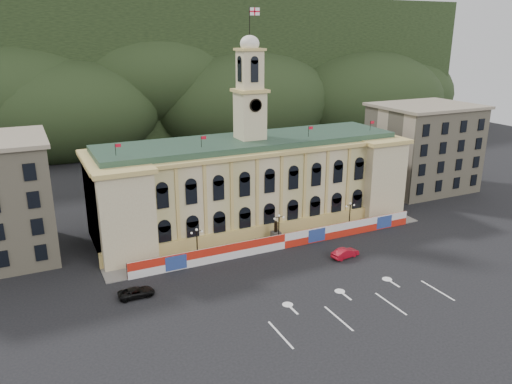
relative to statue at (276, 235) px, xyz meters
name	(u,v)px	position (x,y,z in m)	size (l,w,h in m)	color
ground	(338,290)	(0.00, -18.00, -1.19)	(260.00, 260.00, 0.00)	black
lane_markings	(360,307)	(0.00, -23.00, -1.18)	(26.00, 10.00, 0.02)	white
hill_ridge	(132,76)	(0.03, 103.99, 18.30)	(230.00, 80.00, 64.00)	black
city_hall	(251,182)	(0.00, 9.63, 6.66)	(56.20, 17.60, 37.10)	beige
side_building_right	(423,147)	(43.00, 12.93, 8.14)	(21.00, 17.00, 18.60)	tan
hoarding_fence	(285,241)	(0.06, -2.93, 0.06)	(50.00, 0.44, 2.50)	red
pavement	(276,242)	(0.00, -0.25, -1.11)	(56.00, 5.50, 0.16)	slate
statue	(276,235)	(0.00, 0.00, 0.00)	(1.40, 1.40, 3.72)	#595651
lamp_left	(197,241)	(-14.00, -1.00, 1.89)	(1.96, 0.44, 5.15)	black
lamp_center	(279,226)	(0.00, -1.00, 1.89)	(1.96, 0.44, 5.15)	black
lamp_right	(350,214)	(14.00, -1.00, 1.89)	(1.96, 0.44, 5.15)	black
red_sedan	(345,253)	(6.80, -10.03, -0.43)	(4.77, 2.23, 1.51)	#AA0C1C
black_suv	(137,292)	(-24.94, -8.23, -0.53)	(4.75, 2.24, 1.31)	black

